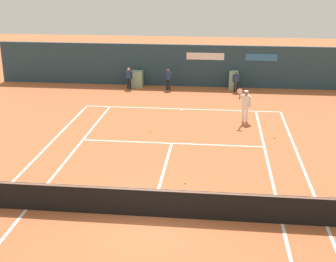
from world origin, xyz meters
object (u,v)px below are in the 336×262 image
tennis_ball_near_service_line (151,131)px  ball_kid_right_post (236,80)px  player_on_baseline (245,103)px  ball_kid_centre_post (129,77)px  tennis_ball_mid_court (185,183)px  ball_kid_left_post (168,78)px  tennis_ball_by_sideline (274,137)px

tennis_ball_near_service_line → ball_kid_right_post: bearing=62.2°
player_on_baseline → tennis_ball_near_service_line: bearing=35.9°
player_on_baseline → tennis_ball_near_service_line: size_ratio=26.98×
ball_kid_centre_post → tennis_ball_mid_court: ball_kid_centre_post is taller
ball_kid_centre_post → ball_kid_left_post: size_ratio=1.02×
ball_kid_left_post → tennis_ball_mid_court: bearing=88.5°
tennis_ball_by_sideline → ball_kid_centre_post: bearing=135.1°
tennis_ball_mid_court → tennis_ball_by_sideline: 6.30m
ball_kid_left_post → tennis_ball_by_sideline: ball_kid_left_post is taller
ball_kid_centre_post → tennis_ball_by_sideline: bearing=143.7°
player_on_baseline → tennis_ball_mid_court: bearing=84.1°
ball_kid_centre_post → ball_kid_right_post: (6.69, 0.00, -0.03)m
ball_kid_left_post → tennis_ball_by_sideline: size_ratio=19.72×
player_on_baseline → tennis_ball_mid_court: size_ratio=26.98×
tennis_ball_mid_court → tennis_ball_by_sideline: same height
tennis_ball_mid_court → ball_kid_left_post: bearing=98.9°
tennis_ball_near_service_line → tennis_ball_mid_court: bearing=-69.4°
player_on_baseline → ball_kid_centre_post: size_ratio=1.35×
ball_kid_left_post → tennis_ball_near_service_line: (0.04, -7.90, -0.74)m
tennis_ball_by_sideline → ball_kid_right_post: bearing=100.6°
ball_kid_centre_post → tennis_ball_near_service_line: ball_kid_centre_post is taller
tennis_ball_by_sideline → tennis_ball_mid_court: bearing=-125.5°
ball_kid_centre_post → tennis_ball_near_service_line: size_ratio=20.02×
ball_kid_left_post → ball_kid_centre_post: bearing=-10.4°
tennis_ball_mid_court → tennis_ball_by_sideline: (3.66, 5.13, 0.00)m
ball_kid_left_post → tennis_ball_by_sideline: (5.73, -8.19, -0.74)m
player_on_baseline → tennis_ball_near_service_line: (-4.45, -1.95, -0.94)m
ball_kid_centre_post → tennis_ball_near_service_line: (2.52, -7.90, -0.75)m
ball_kid_left_post → tennis_ball_near_service_line: ball_kid_left_post is taller
ball_kid_right_post → tennis_ball_near_service_line: (-4.17, -7.90, -0.72)m
ball_kid_right_post → tennis_ball_near_service_line: 8.97m
ball_kid_right_post → ball_kid_left_post: bearing=-7.8°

